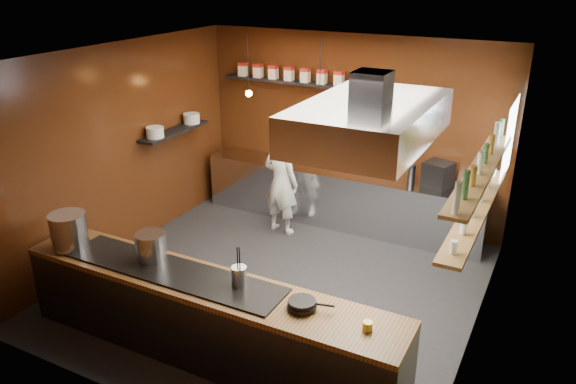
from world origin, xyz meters
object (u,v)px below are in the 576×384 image
Objects in this scene: stockpot_large at (69,230)px; chef at (281,183)px; extractor_hood at (370,121)px; stockpot_small at (151,246)px; espresso_machine at (438,174)px.

chef is (1.07, 3.16, -0.32)m from stockpot_large.
extractor_hood reaches higher than stockpot_small.
extractor_hood is 3.22m from chef.
stockpot_small is (1.03, 0.19, -0.04)m from stockpot_large.
extractor_hood is 2.72m from stockpot_small.
extractor_hood is 3.00m from espresso_machine.
stockpot_large is at bearing 78.85° from chef.
extractor_hood is 3.61m from stockpot_large.
extractor_hood is at bearing -76.87° from espresso_machine.
stockpot_small is 0.90× the size of espresso_machine.
extractor_hood is 5.38× the size of espresso_machine.
extractor_hood is 4.83× the size of stockpot_large.
extractor_hood is 5.98× the size of stockpot_small.
extractor_hood is at bearing 28.24° from stockpot_small.
extractor_hood reaches higher than stockpot_large.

